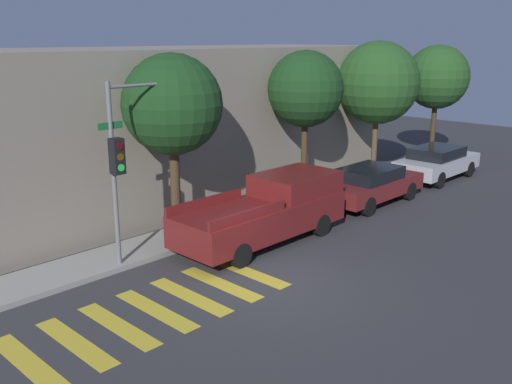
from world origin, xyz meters
name	(u,v)px	position (x,y,z in m)	size (l,w,h in m)	color
ground_plane	(267,283)	(0.00, 0.00, 0.00)	(60.00, 60.00, 0.00)	#333335
sidewalk	(167,241)	(0.00, 4.04, 0.07)	(26.00, 1.68, 0.14)	gray
building_row	(86,134)	(0.00, 8.28, 2.77)	(26.00, 6.00, 5.54)	gray
crosswalk	(156,310)	(-2.79, 0.80, 0.00)	(6.35, 2.60, 0.00)	gold
traffic_light_pole	(131,143)	(-1.50, 3.37, 3.31)	(2.55, 0.56, 4.87)	slate
pickup_truck	(269,210)	(2.33, 2.10, 0.94)	(5.60, 2.01, 1.86)	maroon
sedan_near_corner	(370,184)	(7.78, 2.10, 0.73)	(4.47, 1.89, 1.35)	maroon
sedan_middle	(437,162)	(12.91, 2.10, 0.75)	(4.41, 1.88, 1.40)	#B7BABF
tree_near_corner	(172,105)	(0.47, 4.14, 4.03)	(2.90, 2.90, 5.51)	#42301E
tree_midblock	(306,90)	(6.45, 4.14, 4.09)	(2.73, 2.73, 5.48)	#42301E
tree_far_end	(378,83)	(11.17, 4.14, 4.06)	(3.42, 3.42, 5.78)	brown
tree_behind_truck	(437,77)	(16.38, 4.14, 4.03)	(3.03, 3.03, 5.57)	#42301E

